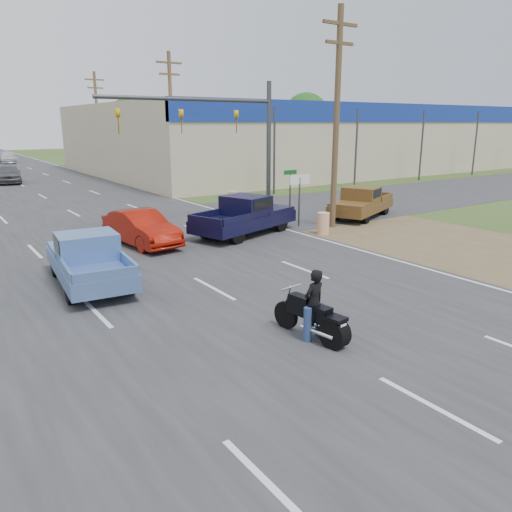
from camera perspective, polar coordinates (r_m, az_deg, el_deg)
ground at (r=9.86m, az=19.67°, el=-16.06°), size 200.00×200.00×0.00m
main_road at (r=45.58m, az=-25.26°, el=7.36°), size 15.00×180.00×0.02m
cross_road at (r=24.34m, az=-16.55°, el=2.66°), size 120.00×10.00×0.02m
dirt_verge at (r=23.86m, az=16.24°, el=2.44°), size 8.00×18.00×0.01m
big_box_store at (r=59.39m, az=7.17°, el=13.30°), size 50.00×28.10×6.60m
utility_pole_1 at (r=24.30m, az=9.20°, el=15.68°), size 2.00×0.28×10.00m
utility_pole_2 at (r=39.42m, az=-9.66°, el=15.33°), size 2.00×0.28×10.00m
utility_pole_3 at (r=56.26m, az=-17.64°, el=14.69°), size 2.00×0.28×10.00m
tree_3 at (r=97.18m, az=5.73°, el=15.65°), size 8.40×8.40×10.40m
tree_5 at (r=106.43m, az=-14.30°, el=15.05°), size 7.98×7.98×9.88m
barrel_0 at (r=22.98m, az=7.67°, el=3.70°), size 0.56×0.56×1.00m
barrel_1 at (r=29.96m, az=-2.67°, el=6.44°), size 0.56×0.56×1.00m
lane_sign at (r=24.39m, az=4.99°, el=7.76°), size 1.20×0.08×2.52m
street_name_sign at (r=25.96m, az=3.92°, el=7.57°), size 0.80×0.08×2.61m
signal_mast at (r=25.30m, az=-3.63°, el=14.64°), size 9.12×0.40×7.00m
red_convertible at (r=21.18m, az=-12.98°, el=3.09°), size 2.02×4.50×1.43m
motorcycle at (r=11.78m, az=6.80°, el=-7.26°), size 0.76×2.24×1.14m
rider at (r=11.71m, az=6.62°, el=-5.82°), size 0.64×0.47×1.61m
blue_pickup at (r=16.49m, az=-18.65°, el=-0.26°), size 2.36×5.12×1.65m
navy_pickup at (r=22.70m, az=-1.12°, el=4.71°), size 5.72×3.62×1.77m
brown_pickup at (r=27.35m, az=11.88°, el=6.01°), size 5.30×3.72×1.64m
distant_car_grey at (r=47.31m, az=-26.42°, el=8.40°), size 2.45×4.79×1.56m
distant_car_silver at (r=71.53m, az=-26.53°, el=10.03°), size 2.01×4.73×1.36m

